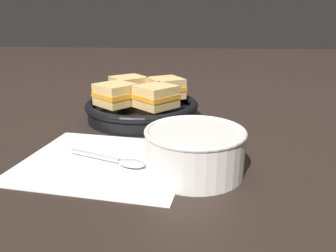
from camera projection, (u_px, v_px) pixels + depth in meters
name	position (u px, v px, depth m)	size (l,w,h in m)	color
ground_plane	(155.00, 151.00, 0.57)	(4.00, 4.00, 0.00)	black
napkin	(105.00, 161.00, 0.53)	(0.29, 0.26, 0.00)	white
soup_bowl	(195.00, 148.00, 0.48)	(0.15, 0.15, 0.07)	silver
spoon	(121.00, 161.00, 0.51)	(0.14, 0.07, 0.01)	#B7B7BC
skillet	(142.00, 109.00, 0.75)	(0.26, 0.34, 0.04)	black
sandwich_near_left	(166.00, 88.00, 0.77)	(0.10, 0.10, 0.05)	#DBB26B
sandwich_near_right	(129.00, 86.00, 0.78)	(0.10, 0.10, 0.05)	#DBB26B
sandwich_far_left	(115.00, 94.00, 0.70)	(0.10, 0.10, 0.05)	#DBB26B
sandwich_far_right	(156.00, 96.00, 0.68)	(0.10, 0.10, 0.05)	#DBB26B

